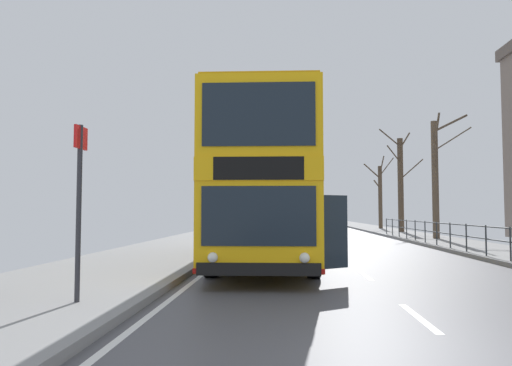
{
  "coord_description": "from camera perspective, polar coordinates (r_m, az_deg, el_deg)",
  "views": [
    {
      "loc": [
        -1.95,
        -4.74,
        1.54
      ],
      "look_at": [
        -2.63,
        7.06,
        2.23
      ],
      "focal_mm": 34.32,
      "sensor_mm": 36.0,
      "label": 1
    }
  ],
  "objects": [
    {
      "name": "double_decker_bus_main",
      "position": [
        14.55,
        1.12,
        -0.51
      ],
      "size": [
        3.3,
        10.58,
        4.32
      ],
      "color": "#F4B20F",
      "rests_on": "ground"
    },
    {
      "name": "pedestrian_railing_far_kerb",
      "position": [
        17.23,
        25.22,
        -5.53
      ],
      "size": [
        0.05,
        30.29,
        0.97
      ],
      "color": "#2D3338",
      "rests_on": "ground"
    },
    {
      "name": "bus_stop_sign_near",
      "position": [
        8.18,
        -19.9,
        -1.07
      ],
      "size": [
        0.08,
        0.44,
        2.77
      ],
      "color": "#2D2D33",
      "rests_on": "ground"
    },
    {
      "name": "bare_tree_far_00",
      "position": [
        27.32,
        20.25,
        0.89
      ],
      "size": [
        2.33,
        2.17,
        6.66
      ],
      "color": "brown",
      "rests_on": "ground"
    },
    {
      "name": "bare_tree_far_01",
      "position": [
        35.55,
        16.49,
        0.04
      ],
      "size": [
        3.07,
        2.99,
        7.03
      ],
      "color": "#4C3D2D",
      "rests_on": "ground"
    },
    {
      "name": "bare_tree_far_02",
      "position": [
        42.38,
        14.26,
        -1.3
      ],
      "size": [
        2.3,
        2.38,
        5.97
      ],
      "color": "#4C3D2D",
      "rests_on": "ground"
    }
  ]
}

